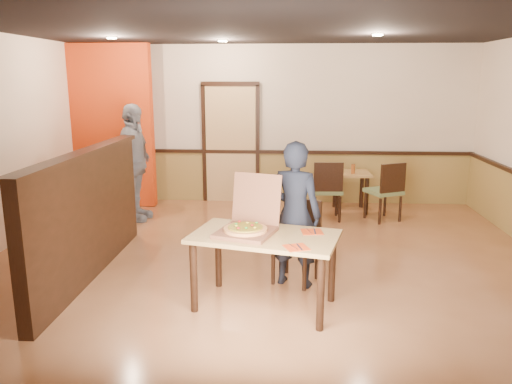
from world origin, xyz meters
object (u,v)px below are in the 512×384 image
condiment (353,169)px  diner_chair (298,237)px  diner (295,215)px  side_chair_left (327,188)px  side_table (351,182)px  main_table (265,245)px  passerby (134,163)px  side_chair_right (386,189)px  pizza_box (248,226)px

condiment → diner_chair: bearing=-108.0°
diner_chair → diner: bearing=-84.6°
side_chair_left → condiment: side_chair_left is taller
side_table → diner: bearing=-107.1°
diner_chair → side_table: 3.20m
main_table → side_table: size_ratio=2.31×
passerby → condiment: (3.50, 0.67, -0.17)m
side_table → passerby: 3.60m
passerby → side_table: bearing=-70.3°
main_table → side_table: bearing=85.1°
passerby → condiment: size_ratio=11.79×
side_chair_right → condiment: bearing=-72.7°
main_table → side_chair_right: size_ratio=1.63×
side_chair_left → side_chair_right: 0.93m
passerby → pizza_box: passerby is taller
diner_chair → side_table: diner_chair is taller
side_chair_right → condiment: side_chair_right is taller
side_chair_right → pizza_box: (-1.93, -3.10, 0.30)m
diner_chair → side_chair_right: 2.83m
diner_chair → passerby: size_ratio=0.49×
condiment → side_table: bearing=95.6°
side_table → pizza_box: 4.00m
main_table → side_table: (1.28, 3.76, -0.14)m
diner_chair → passerby: 3.43m
side_chair_left → diner: diner is taller
diner_chair → diner: size_ratio=0.57×
side_chair_left → passerby: bearing=0.8°
side_chair_left → side_table: (0.45, 0.62, -0.02)m
diner_chair → side_chair_left: side_chair_left is taller
side_table → main_table: bearing=-108.8°
main_table → diner: size_ratio=0.97×
side_chair_right → condiment: 0.71m
side_table → passerby: bearing=-167.1°
main_table → passerby: bearing=140.4°
side_chair_left → passerby: passerby is taller
passerby → main_table: bearing=-136.5°
main_table → passerby: size_ratio=0.84×
diner_chair → side_chair_left: (0.49, 2.44, 0.03)m
pizza_box → condiment: pizza_box is taller
side_table → diner: diner is taller
side_chair_left → side_table: side_chair_left is taller
diner_chair → condiment: bearing=95.8°
side_table → condiment: condiment is taller
side_chair_left → diner: bearing=75.7°
main_table → condiment: bearing=84.3°
main_table → side_chair_right: 3.61m
side_chair_right → diner: (-1.47, -2.59, 0.28)m
passerby → diner: bearing=-127.0°
passerby → condiment: bearing=-72.3°
diner_chair → condiment: size_ratio=5.78×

